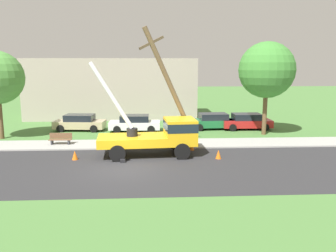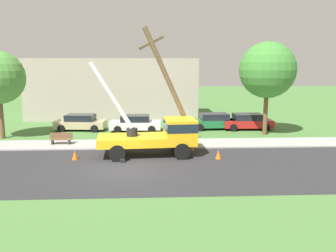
{
  "view_description": "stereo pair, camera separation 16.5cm",
  "coord_description": "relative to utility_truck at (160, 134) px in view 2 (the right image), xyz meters",
  "views": [
    {
      "loc": [
        1.4,
        -18.76,
        5.79
      ],
      "look_at": [
        2.6,
        3.31,
        1.82
      ],
      "focal_mm": 36.8,
      "sensor_mm": 36.0,
      "label": 1
    },
    {
      "loc": [
        1.56,
        -18.77,
        5.79
      ],
      "look_at": [
        2.6,
        3.31,
        1.82
      ],
      "focal_mm": 36.8,
      "sensor_mm": 36.0,
      "label": 2
    }
  ],
  "objects": [
    {
      "name": "parked_sedan_red",
      "position": [
        8.08,
        8.54,
        -0.7
      ],
      "size": [
        4.4,
        2.02,
        1.42
      ],
      "color": "#B21E1E",
      "rests_on": "ground"
    },
    {
      "name": "parked_sedan_green",
      "position": [
        5.11,
        8.83,
        -0.7
      ],
      "size": [
        4.5,
        2.19,
        1.42
      ],
      "color": "#1E6638",
      "rests_on": "ground"
    },
    {
      "name": "sidewalk_strip",
      "position": [
        -2.06,
        2.97,
        -1.36
      ],
      "size": [
        80.0,
        2.89,
        0.1
      ],
      "primitive_type": "cube",
      "color": "#9E9E99",
      "rests_on": "ground"
    },
    {
      "name": "park_bench",
      "position": [
        -7.1,
        3.03,
        -0.95
      ],
      "size": [
        1.6,
        0.45,
        0.9
      ],
      "color": "brown",
      "rests_on": "ground"
    },
    {
      "name": "lowrise_building_backdrop",
      "position": [
        -4.67,
        16.69,
        1.79
      ],
      "size": [
        18.0,
        6.0,
        6.4
      ],
      "primitive_type": "cube",
      "color": "#A5998C",
      "rests_on": "ground"
    },
    {
      "name": "traffic_cone_behind",
      "position": [
        -5.27,
        -0.87,
        -1.13
      ],
      "size": [
        0.36,
        0.36,
        0.56
      ],
      "primitive_type": "cone",
      "color": "orange",
      "rests_on": "ground"
    },
    {
      "name": "ground_plane",
      "position": [
        -2.06,
        9.12,
        -1.41
      ],
      "size": [
        120.0,
        120.0,
        0.0
      ],
      "primitive_type": "plane",
      "color": "#477538"
    },
    {
      "name": "traffic_cone_curbside",
      "position": [
        2.21,
        1.14,
        -1.13
      ],
      "size": [
        0.36,
        0.36,
        0.56
      ],
      "primitive_type": "cone",
      "color": "orange",
      "rests_on": "ground"
    },
    {
      "name": "parked_sedan_white",
      "position": [
        -1.97,
        8.15,
        -0.7
      ],
      "size": [
        4.45,
        2.11,
        1.42
      ],
      "color": "silver",
      "rests_on": "ground"
    },
    {
      "name": "leaning_utility_pole",
      "position": [
        0.82,
        1.23,
        2.79
      ],
      "size": [
        4.23,
        1.78,
        8.25
      ],
      "color": "brown",
      "rests_on": "ground"
    },
    {
      "name": "parked_sedan_tan",
      "position": [
        -6.85,
        8.8,
        -0.7
      ],
      "size": [
        4.54,
        2.27,
        1.42
      ],
      "color": "tan",
      "rests_on": "ground"
    },
    {
      "name": "utility_truck",
      "position": [
        0.0,
        0.0,
        0.0
      ],
      "size": [
        6.92,
        3.22,
        5.98
      ],
      "color": "gold",
      "rests_on": "ground"
    },
    {
      "name": "roadside_tree_near",
      "position": [
        8.88,
        6.13,
        3.92
      ],
      "size": [
        4.56,
        4.56,
        7.63
      ],
      "color": "brown",
      "rests_on": "ground"
    },
    {
      "name": "road_asphalt",
      "position": [
        -2.06,
        -2.88,
        -1.4
      ],
      "size": [
        80.0,
        8.81,
        0.01
      ],
      "primitive_type": "cube",
      "color": "#2B2B2D",
      "rests_on": "ground"
    },
    {
      "name": "traffic_cone_ahead",
      "position": [
        3.6,
        -1.11,
        -1.13
      ],
      "size": [
        0.36,
        0.36,
        0.56
      ],
      "primitive_type": "cone",
      "color": "orange",
      "rests_on": "ground"
    }
  ]
}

